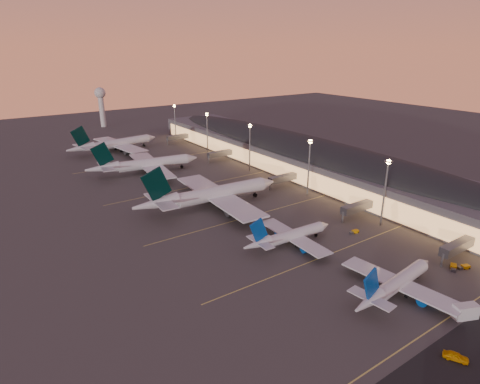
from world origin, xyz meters
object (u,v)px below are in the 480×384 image
(baggage_tug_a, at_px, (464,267))
(airliner_wide_far, at_px, (114,144))
(airliner_narrow_south, at_px, (396,284))
(baggage_tug_b, at_px, (453,267))
(service_van_b, at_px, (456,356))
(airliner_narrow_north, at_px, (289,236))
(baggage_tug_c, at_px, (354,232))
(airliner_wide_mid, at_px, (144,164))
(airliner_wide_near, at_px, (210,195))
(catering_truck_a, at_px, (467,312))
(radar_tower, at_px, (101,100))

(baggage_tug_a, bearing_deg, airliner_wide_far, 122.27)
(airliner_wide_far, bearing_deg, airliner_narrow_south, -95.32)
(baggage_tug_b, xyz_separation_m, service_van_b, (-36.63, -20.57, 0.34))
(airliner_narrow_south, bearing_deg, airliner_narrow_north, 89.88)
(baggage_tug_b, distance_m, baggage_tug_c, 34.48)
(airliner_wide_mid, bearing_deg, baggage_tug_b, -67.74)
(airliner_wide_near, xyz_separation_m, baggage_tug_a, (38.35, -87.62, -4.93))
(airliner_wide_mid, xyz_separation_m, catering_truck_a, (19.37, -161.39, -3.17))
(airliner_narrow_north, distance_m, airliner_wide_far, 162.03)
(baggage_tug_b, height_order, catering_truck_a, catering_truck_a)
(airliner_wide_far, height_order, service_van_b, airliner_wide_far)
(airliner_wide_mid, xyz_separation_m, baggage_tug_b, (39.73, -147.06, -4.39))
(airliner_narrow_north, distance_m, service_van_b, 61.48)
(radar_tower, bearing_deg, catering_truck_a, -90.54)
(airliner_wide_far, bearing_deg, service_van_b, -98.16)
(airliner_wide_near, relative_size, baggage_tug_b, 15.33)
(airliner_wide_near, relative_size, baggage_tug_c, 17.83)
(airliner_narrow_south, height_order, baggage_tug_b, airliner_narrow_south)
(service_van_b, bearing_deg, baggage_tug_a, -2.28)
(airliner_wide_far, xyz_separation_m, radar_tower, (20.21, 90.53, 16.86))
(airliner_narrow_north, height_order, service_van_b, airliner_narrow_north)
(airliner_narrow_south, distance_m, airliner_wide_far, 200.96)
(airliner_wide_mid, xyz_separation_m, radar_tower, (22.26, 145.98, 16.93))
(baggage_tug_c, xyz_separation_m, catering_truck_a, (-15.29, -48.45, 1.28))
(radar_tower, xyz_separation_m, service_van_b, (-19.16, -313.60, -20.98))
(radar_tower, bearing_deg, airliner_wide_near, -94.95)
(airliner_wide_near, distance_m, baggage_tug_c, 60.22)
(airliner_narrow_south, height_order, baggage_tug_a, airliner_narrow_south)
(airliner_wide_far, xyz_separation_m, baggage_tug_c, (32.62, -168.40, -4.53))
(baggage_tug_b, relative_size, baggage_tug_c, 1.16)
(airliner_narrow_south, distance_m, baggage_tug_b, 27.02)
(airliner_narrow_south, relative_size, airliner_narrow_north, 1.04)
(airliner_wide_mid, distance_m, catering_truck_a, 162.58)
(airliner_wide_near, bearing_deg, catering_truck_a, -78.46)
(radar_tower, xyz_separation_m, baggage_tug_b, (17.47, -293.03, -21.32))
(baggage_tug_a, xyz_separation_m, service_van_b, (-39.58, -18.84, 0.38))
(airliner_narrow_south, distance_m, airliner_wide_mid, 145.79)
(baggage_tug_c, bearing_deg, baggage_tug_a, -69.97)
(airliner_wide_near, bearing_deg, airliner_wide_far, 94.12)
(airliner_narrow_south, relative_size, airliner_wide_mid, 0.63)
(airliner_wide_near, bearing_deg, baggage_tug_a, -63.36)
(airliner_wide_far, distance_m, baggage_tug_b, 206.03)
(airliner_wide_far, distance_m, baggage_tug_a, 208.28)
(baggage_tug_a, bearing_deg, radar_tower, 114.98)
(airliner_narrow_north, bearing_deg, airliner_narrow_south, -81.01)
(airliner_wide_far, bearing_deg, airliner_wide_near, -97.31)
(baggage_tug_c, xyz_separation_m, service_van_b, (-31.56, -54.68, 0.41))
(service_van_b, bearing_deg, radar_tower, 58.77)
(airliner_wide_mid, bearing_deg, airliner_narrow_north, -78.23)
(baggage_tug_a, distance_m, baggage_tug_b, 3.42)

